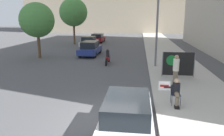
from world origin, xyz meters
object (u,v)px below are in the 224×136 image
object	(u,v)px
seated_protester	(176,91)
car_on_road_nearest	(90,48)
car_on_road_midblock	(89,42)
street_tree_near_curb	(37,20)
traffic_light_pole	(142,11)
parked_car_curbside	(127,115)
motorcycle_on_road	(108,58)
protest_banner	(178,64)
street_tree_midblock	(73,12)
jogger_on_sidewalk	(176,70)
car_on_road_distant	(98,38)

from	to	relation	value
seated_protester	car_on_road_nearest	xyz separation A→B (m)	(-6.78, 12.94, -0.04)
car_on_road_midblock	street_tree_near_curb	distance (m)	9.44
traffic_light_pole	car_on_road_nearest	size ratio (longest dim) A/B	1.39
parked_car_curbside	motorcycle_on_road	world-z (taller)	parked_car_curbside
protest_banner	traffic_light_pole	distance (m)	5.39
traffic_light_pole	street_tree_midblock	xyz separation A→B (m)	(-9.62, 13.67, 0.17)
motorcycle_on_road	street_tree_midblock	distance (m)	15.25
seated_protester	motorcycle_on_road	distance (m)	9.88
traffic_light_pole	car_on_road_midblock	xyz separation A→B (m)	(-6.78, 10.88, -3.71)
jogger_on_sidewalk	traffic_light_pole	size ratio (longest dim) A/B	0.28
seated_protester	parked_car_curbside	world-z (taller)	parked_car_curbside
jogger_on_sidewalk	protest_banner	size ratio (longest dim) A/B	0.86
seated_protester	car_on_road_distant	bearing A→B (deg)	110.71
street_tree_near_curb	street_tree_midblock	bearing A→B (deg)	89.00
traffic_light_pole	motorcycle_on_road	xyz separation A→B (m)	(-2.79, 0.65, -3.87)
motorcycle_on_road	traffic_light_pole	bearing A→B (deg)	-13.04
traffic_light_pole	street_tree_midblock	size ratio (longest dim) A/B	0.96
car_on_road_distant	motorcycle_on_road	distance (m)	16.21
motorcycle_on_road	car_on_road_nearest	bearing A→B (deg)	121.04
jogger_on_sidewalk	street_tree_near_curb	world-z (taller)	street_tree_near_curb
traffic_light_pole	car_on_road_midblock	distance (m)	13.35
street_tree_near_curb	seated_protester	bearing A→B (deg)	-43.21
seated_protester	street_tree_near_curb	distance (m)	15.86
protest_banner	traffic_light_pole	xyz separation A→B (m)	(-2.44, 3.37, 3.43)
car_on_road_nearest	car_on_road_midblock	distance (m)	6.37
jogger_on_sidewalk	car_on_road_distant	xyz separation A→B (m)	(-8.63, 21.70, -0.35)
traffic_light_pole	street_tree_midblock	bearing A→B (deg)	125.14
jogger_on_sidewalk	street_tree_near_curb	size ratio (longest dim) A/B	0.34
seated_protester	car_on_road_midblock	bearing A→B (deg)	115.87
seated_protester	car_on_road_midblock	size ratio (longest dim) A/B	0.29
car_on_road_nearest	street_tree_near_curb	world-z (taller)	street_tree_near_curb
protest_banner	car_on_road_midblock	xyz separation A→B (m)	(-9.22, 14.25, -0.28)
seated_protester	traffic_light_pole	world-z (taller)	traffic_light_pole
car_on_road_nearest	car_on_road_distant	bearing A→B (deg)	96.89
car_on_road_nearest	traffic_light_pole	bearing A→B (deg)	-41.98
street_tree_near_curb	motorcycle_on_road	bearing A→B (deg)	-14.34
jogger_on_sidewalk	car_on_road_midblock	world-z (taller)	jogger_on_sidewalk
protest_banner	motorcycle_on_road	size ratio (longest dim) A/B	0.93
traffic_light_pole	motorcycle_on_road	bearing A→B (deg)	166.96
car_on_road_nearest	car_on_road_midblock	bearing A→B (deg)	104.14
street_tree_midblock	parked_car_curbside	bearing A→B (deg)	-69.47
protest_banner	street_tree_near_curb	size ratio (longest dim) A/B	0.39
motorcycle_on_road	street_tree_midblock	world-z (taller)	street_tree_midblock
car_on_road_nearest	car_on_road_distant	world-z (taller)	car_on_road_nearest
jogger_on_sidewalk	protest_banner	distance (m)	1.99
protest_banner	car_on_road_distant	size ratio (longest dim) A/B	0.47
protest_banner	car_on_road_nearest	bearing A→B (deg)	133.52
seated_protester	car_on_road_nearest	size ratio (longest dim) A/B	0.27
traffic_light_pole	car_on_road_distant	distance (m)	18.07
motorcycle_on_road	street_tree_midblock	size ratio (longest dim) A/B	0.34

